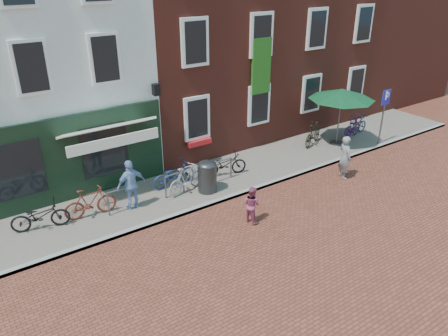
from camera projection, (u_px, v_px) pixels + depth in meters
ground at (231, 200)px, 14.79m from camera, size 80.00×80.00×0.00m
sidewalk at (230, 175)px, 16.39m from camera, size 24.00×3.00×0.10m
building_stucco at (6, 50)px, 15.51m from camera, size 8.00×8.00×9.00m
building_brick_mid at (177, 21)px, 18.87m from camera, size 6.00×8.00×10.00m
building_brick_right at (281, 13)px, 21.93m from camera, size 6.00×8.00×10.00m
filler_right at (364, 15)px, 25.46m from camera, size 7.00×8.00×9.00m
litter_bin at (207, 175)px, 14.88m from camera, size 0.66×0.66×1.22m
parking_sign at (384, 107)px, 18.37m from camera, size 0.50×0.08×2.43m
parasol at (342, 92)px, 18.08m from camera, size 2.79×2.79×2.57m
woman at (345, 157)px, 15.95m from camera, size 0.53×0.69×1.66m
boy at (252, 205)px, 13.30m from camera, size 0.57×0.67×1.20m
cafe_person at (131, 185)px, 13.76m from camera, size 1.02×0.50×1.68m
bicycle_0 at (40, 216)px, 12.82m from camera, size 1.76×0.97×0.88m
bicycle_1 at (90, 202)px, 13.45m from camera, size 1.66×0.60×0.97m
bicycle_2 at (174, 174)px, 15.34m from camera, size 1.69×0.65×0.88m
bicycle_3 at (186, 179)px, 14.92m from camera, size 1.68×0.86×0.97m
bicycle_4 at (225, 164)px, 16.09m from camera, size 1.76×0.98×0.88m
bicycle_5 at (313, 134)px, 18.81m from camera, size 1.67×1.07×0.97m
bicycle_6 at (355, 126)px, 19.86m from camera, size 1.73×0.78×0.88m
bicycle_7 at (352, 128)px, 19.48m from camera, size 1.68×0.91×0.97m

